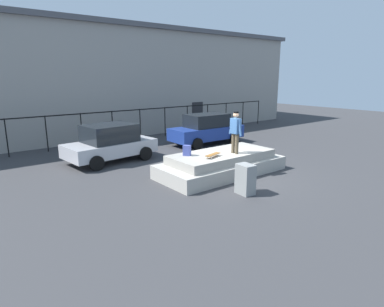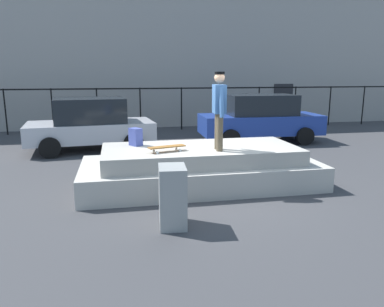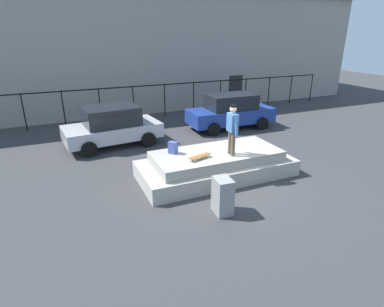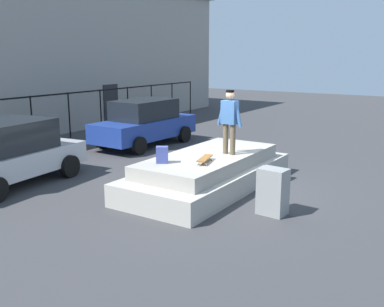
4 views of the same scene
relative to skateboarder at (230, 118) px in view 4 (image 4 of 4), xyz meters
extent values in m
plane|color=#38383A|center=(-0.17, 0.04, -1.84)|extent=(60.00, 60.00, 0.00)
cube|color=#ADA89E|center=(-0.30, 0.43, -1.57)|extent=(5.32, 2.35, 0.54)
cube|color=#A09B91|center=(-0.30, 0.43, -1.12)|extent=(4.36, 1.93, 0.35)
cylinder|color=brown|center=(0.01, 0.11, -0.55)|extent=(0.14, 0.14, 0.80)
cylinder|color=brown|center=(-0.01, -0.11, -0.55)|extent=(0.14, 0.14, 0.80)
cube|color=#33598C|center=(0.00, 0.00, 0.15)|extent=(0.27, 0.43, 0.60)
cylinder|color=#33598C|center=(0.02, 0.25, 0.09)|extent=(0.11, 0.25, 0.62)
cylinder|color=#33598C|center=(-0.02, -0.25, 0.09)|extent=(0.11, 0.25, 0.62)
sphere|color=tan|center=(0.00, 0.00, 0.58)|extent=(0.22, 0.22, 0.22)
cylinder|color=black|center=(0.00, 0.00, 0.68)|extent=(0.23, 0.23, 0.05)
cube|color=brown|center=(-1.12, 0.05, -0.84)|extent=(0.83, 0.41, 0.02)
cylinder|color=silver|center=(-1.40, 0.08, -0.92)|extent=(0.06, 0.04, 0.06)
cylinder|color=silver|center=(-1.34, -0.12, -0.92)|extent=(0.06, 0.04, 0.06)
cylinder|color=silver|center=(-0.90, 0.22, -0.92)|extent=(0.06, 0.04, 0.06)
cylinder|color=silver|center=(-0.84, 0.03, -0.92)|extent=(0.06, 0.04, 0.06)
cube|color=#3F4C99|center=(-1.73, 0.88, -0.75)|extent=(0.32, 0.34, 0.40)
cube|color=#B7B7BC|center=(-2.99, 5.11, -1.22)|extent=(4.25, 2.36, 0.61)
cube|color=black|center=(-2.99, 5.11, -0.51)|extent=(2.40, 1.93, 0.79)
cylinder|color=black|center=(-1.84, 6.23, -1.52)|extent=(0.66, 0.29, 0.64)
cylinder|color=black|center=(-1.63, 4.25, -1.52)|extent=(0.66, 0.29, 0.64)
cube|color=navy|center=(3.08, 5.31, -1.17)|extent=(4.45, 1.84, 0.70)
cube|color=black|center=(3.08, 5.31, -0.45)|extent=(2.46, 1.58, 0.73)
cylinder|color=black|center=(1.73, 6.23, -1.52)|extent=(0.65, 0.24, 0.64)
cylinder|color=black|center=(1.69, 4.46, -1.52)|extent=(0.65, 0.24, 0.64)
cylinder|color=black|center=(4.46, 6.16, -1.52)|extent=(0.65, 0.24, 0.64)
cylinder|color=black|center=(4.42, 4.39, -1.52)|extent=(0.65, 0.24, 0.64)
cube|color=gray|center=(-1.28, -1.78, -1.33)|extent=(0.49, 0.63, 1.03)
cylinder|color=black|center=(0.76, 8.97, -0.89)|extent=(0.06, 0.06, 1.90)
cylinder|color=black|center=(2.60, 8.97, -0.89)|extent=(0.06, 0.06, 1.90)
cylinder|color=black|center=(4.45, 8.97, -0.89)|extent=(0.06, 0.06, 1.90)
cylinder|color=black|center=(6.30, 8.97, -0.89)|extent=(0.06, 0.06, 1.90)
cylinder|color=black|center=(8.14, 8.97, -0.89)|extent=(0.06, 0.06, 1.90)
cylinder|color=black|center=(9.99, 8.97, -0.89)|extent=(0.06, 0.06, 1.90)
cylinder|color=black|center=(11.83, 8.97, -0.89)|extent=(0.06, 0.06, 1.90)
cube|color=black|center=(-0.17, 8.97, 0.02)|extent=(24.00, 0.04, 0.06)
cube|color=#262628|center=(6.10, 9.90, -0.84)|extent=(1.00, 0.06, 2.00)
camera|label=1|loc=(-9.13, -8.88, 2.07)|focal=30.47mm
camera|label=2|loc=(-2.13, -7.59, 0.68)|focal=34.71mm
camera|label=3|loc=(-5.07, -8.36, 2.86)|focal=29.34mm
camera|label=4|loc=(-9.91, -5.30, 1.59)|focal=41.19mm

